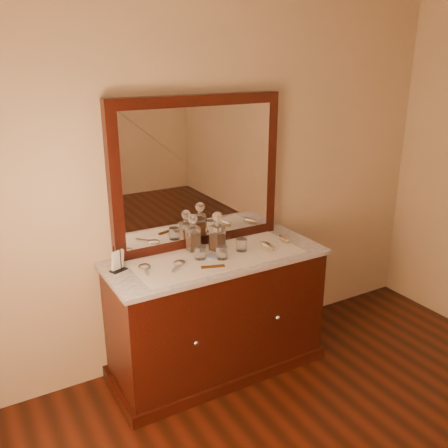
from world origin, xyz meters
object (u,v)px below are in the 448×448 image
(pin_dish, at_px, (212,257))
(brush_near, at_px, (267,246))
(brush_far, at_px, (284,238))
(decanter_right, at_px, (217,235))
(hand_mirror_outer, at_px, (145,267))
(mirror_frame, at_px, (198,173))
(comb, at_px, (213,267))
(hand_mirror_inner, at_px, (179,264))
(dresser_cabinet, at_px, (217,315))
(decanter_left, at_px, (193,236))
(napkin_rack, at_px, (118,261))

(pin_dish, distance_m, brush_near, 0.39)
(brush_near, relative_size, brush_far, 0.98)
(decanter_right, xyz_separation_m, hand_mirror_outer, (-0.53, -0.04, -0.09))
(mirror_frame, xyz_separation_m, comb, (-0.11, -0.40, -0.49))
(brush_near, relative_size, hand_mirror_inner, 0.88)
(brush_far, bearing_deg, hand_mirror_inner, -179.84)
(dresser_cabinet, xyz_separation_m, decanter_left, (-0.09, 0.15, 0.54))
(brush_near, bearing_deg, pin_dish, 172.01)
(mirror_frame, xyz_separation_m, hand_mirror_inner, (-0.28, -0.26, -0.49))
(hand_mirror_outer, distance_m, hand_mirror_inner, 0.21)
(decanter_left, relative_size, decanter_right, 0.95)
(brush_near, xyz_separation_m, hand_mirror_outer, (-0.83, 0.11, -0.01))
(mirror_frame, distance_m, brush_far, 0.76)
(brush_near, bearing_deg, decanter_right, 152.05)
(hand_mirror_inner, bearing_deg, pin_dish, -1.34)
(pin_dish, xyz_separation_m, brush_far, (0.58, 0.01, 0.01))
(dresser_cabinet, bearing_deg, comb, -125.42)
(mirror_frame, bearing_deg, hand_mirror_outer, -156.62)
(mirror_frame, bearing_deg, decanter_left, -134.69)
(pin_dish, height_order, napkin_rack, napkin_rack)
(decanter_right, bearing_deg, brush_far, -11.00)
(brush_near, height_order, brush_far, brush_near)
(hand_mirror_outer, bearing_deg, hand_mirror_inner, -14.71)
(pin_dish, xyz_separation_m, brush_near, (0.39, -0.05, 0.01))
(decanter_left, relative_size, hand_mirror_inner, 1.49)
(pin_dish, distance_m, decanter_right, 0.17)
(pin_dish, xyz_separation_m, decanter_right, (0.09, 0.10, 0.09))
(hand_mirror_inner, bearing_deg, napkin_rack, 162.05)
(decanter_right, relative_size, brush_near, 1.78)
(comb, distance_m, decanter_right, 0.30)
(decanter_right, distance_m, hand_mirror_inner, 0.36)
(decanter_left, bearing_deg, dresser_cabinet, -59.77)
(pin_dish, xyz_separation_m, hand_mirror_outer, (-0.44, 0.06, 0.00))
(napkin_rack, bearing_deg, pin_dish, -11.46)
(pin_dish, relative_size, decanter_right, 0.31)
(mirror_frame, bearing_deg, napkin_rack, -166.72)
(hand_mirror_outer, bearing_deg, pin_dish, -7.64)
(napkin_rack, distance_m, decanter_left, 0.54)
(pin_dish, relative_size, hand_mirror_outer, 0.44)
(decanter_right, height_order, brush_near, decanter_right)
(napkin_rack, relative_size, decanter_left, 0.59)
(pin_dish, distance_m, decanter_left, 0.20)
(dresser_cabinet, xyz_separation_m, brush_far, (0.54, -0.01, 0.46))
(decanter_right, xyz_separation_m, brush_near, (0.29, -0.16, -0.08))
(dresser_cabinet, height_order, decanter_right, decanter_right)
(decanter_right, xyz_separation_m, hand_mirror_inner, (-0.33, -0.10, -0.09))
(comb, relative_size, decanter_right, 0.55)
(hand_mirror_inner, bearing_deg, brush_near, -5.48)
(decanter_left, bearing_deg, mirror_frame, 45.31)
(decanter_left, relative_size, hand_mirror_outer, 1.33)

